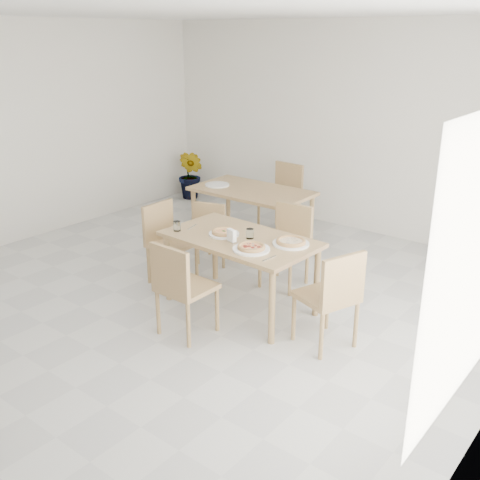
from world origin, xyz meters
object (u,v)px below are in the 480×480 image
Objects in this scene: chair_north at (288,239)px; potted_plant at (191,175)px; plate_pepperoni at (251,249)px; main_table at (240,245)px; pizza_pepperoni at (251,247)px; chair_west at (166,237)px; second_table at (252,196)px; pizza_mushroom at (291,241)px; chair_east at (333,293)px; plate_empty at (217,185)px; tumbler_a at (177,226)px; chair_back_s at (213,227)px; tumbler_b at (250,234)px; chair_south at (180,284)px; napkin_holder at (232,236)px; plate_margherita at (224,234)px; chair_back_n at (283,192)px; pizza_margherita at (224,232)px; plate_mushroom at (291,244)px.

chair_north is 3.61m from potted_plant.
chair_north reaches higher than plate_pepperoni.
pizza_pepperoni is (0.29, -0.20, 0.12)m from main_table.
chair_west is 1.46m from second_table.
chair_east is at bearing -22.99° from pizza_mushroom.
plate_empty reaches higher than main_table.
chair_back_s is at bearing 110.53° from tumbler_a.
chair_north is at bearing 57.60° from tumbler_a.
plate_pepperoni is 0.31m from tumbler_b.
pizza_pepperoni is (0.35, 0.58, 0.26)m from chair_south.
napkin_holder is 0.16× the size of chair_back_s.
main_table is 0.37m from pizza_pepperoni.
chair_east is at bearing 6.01° from plate_pepperoni.
plate_margherita is 0.49m from tumbler_a.
pizza_mushroom is at bearing -120.39° from chair_south.
pizza_mushroom is 1.99m from second_table.
chair_west is 9.10× the size of tumbler_b.
plate_empty is (-0.44, -0.89, 0.22)m from chair_back_n.
main_table is 0.20m from plate_margherita.
pizza_margherita reaches higher than plate_empty.
potted_plant is at bearing 138.15° from pizza_margherita.
chair_east is at bearing -3.28° from pizza_margherita.
chair_north is at bearing 89.32° from main_table.
tumbler_a is 0.64m from napkin_holder.
chair_back_s is (-0.35, 0.95, -0.35)m from tumbler_a.
chair_north is at bearing -34.32° from second_table.
main_table is 1.73× the size of chair_north.
plate_empty is (-0.47, -0.12, 0.09)m from second_table.
chair_back_s is at bearing 159.05° from pizza_mushroom.
plate_margherita is at bearing 165.68° from napkin_holder.
chair_south is at bearing -68.30° from chair_back_n.
pizza_margherita is at bearing -62.21° from second_table.
pizza_mushroom reaches higher than plate_pepperoni.
chair_back_s is at bearing -41.40° from potted_plant.
main_table is 11.97× the size of napkin_holder.
chair_north is at bearing 104.34° from pizza_pepperoni.
plate_empty is 0.39× the size of potted_plant.
chair_east is (1.07, -0.90, 0.02)m from chair_north.
chair_south is 2.61× the size of plate_mushroom.
pizza_margherita is at bearing -47.15° from plate_empty.
plate_margherita is at bearing 160.99° from plate_pepperoni.
chair_east reaches higher than plate_empty.
napkin_holder reaches higher than pizza_mushroom.
potted_plant is (-3.38, 2.78, -0.35)m from plate_pepperoni.
pizza_mushroom is 0.40m from pizza_pepperoni.
chair_east is 1.30m from pizza_margherita.
potted_plant is at bearing 145.84° from pizza_mushroom.
plate_empty is (-0.85, 1.59, -0.04)m from tumbler_a.
chair_south is at bearing -91.85° from main_table.
chair_south is 2.64× the size of plate_pepperoni.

